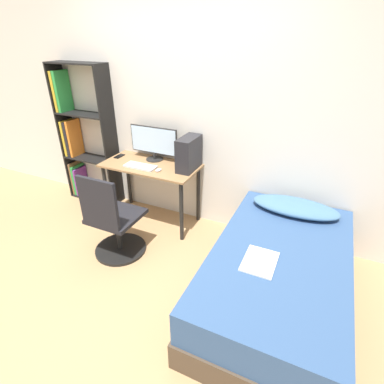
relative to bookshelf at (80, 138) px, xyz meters
name	(u,v)px	position (x,y,z in m)	size (l,w,h in m)	color
ground_plane	(108,293)	(1.42, -1.35, -0.85)	(14.00, 14.00, 0.00)	tan
wall_back	(182,116)	(1.42, 0.16, 0.40)	(8.00, 0.05, 2.50)	silver
desk	(151,174)	(1.16, -0.14, -0.24)	(1.10, 0.54, 0.73)	#997047
bookshelf	(80,138)	(0.00, 0.00, 0.00)	(0.74, 0.26, 1.76)	black
office_chair	(113,225)	(1.15, -0.87, -0.50)	(0.53, 0.53, 0.93)	black
bed	(277,277)	(2.77, -0.79, -0.59)	(1.07, 1.85, 0.52)	#4C3D2D
pillow	(295,207)	(2.77, -0.13, -0.27)	(0.81, 0.36, 0.11)	teal
magazine	(260,261)	(2.64, -0.99, -0.32)	(0.24, 0.32, 0.01)	silver
monitor	(154,142)	(1.12, 0.02, 0.09)	(0.60, 0.20, 0.39)	black
keyboard	(140,166)	(1.10, -0.25, -0.11)	(0.37, 0.15, 0.02)	silver
pc_tower	(189,154)	(1.61, -0.06, 0.06)	(0.16, 0.35, 0.36)	#232328
mouse	(158,170)	(1.33, -0.25, -0.11)	(0.06, 0.09, 0.02)	silver
phone	(119,156)	(0.68, -0.09, -0.11)	(0.07, 0.14, 0.01)	black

